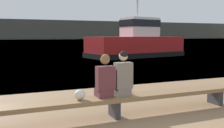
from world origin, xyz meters
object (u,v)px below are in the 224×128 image
(bench_main, at_px, (114,100))
(person_right, at_px, (123,76))
(shopping_bag, at_px, (80,95))
(person_left, at_px, (105,79))
(tugboat_red, at_px, (136,44))

(bench_main, xyz_separation_m, person_right, (0.20, 0.00, 0.52))
(bench_main, distance_m, shopping_bag, 0.80)
(shopping_bag, bearing_deg, person_left, 1.61)
(person_right, relative_size, shopping_bag, 4.31)
(tugboat_red, bearing_deg, person_right, 140.26)
(person_right, bearing_deg, bench_main, -178.98)
(bench_main, bearing_deg, shopping_bag, -179.20)
(bench_main, bearing_deg, tugboat_red, 61.07)
(person_left, xyz_separation_m, person_right, (0.43, -0.00, 0.02))
(person_right, bearing_deg, shopping_bag, -179.16)
(shopping_bag, height_order, tugboat_red, tugboat_red)
(person_left, distance_m, shopping_bag, 0.63)
(shopping_bag, relative_size, tugboat_red, 0.03)
(person_right, distance_m, shopping_bag, 1.04)
(bench_main, xyz_separation_m, person_left, (-0.22, 0.00, 0.50))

